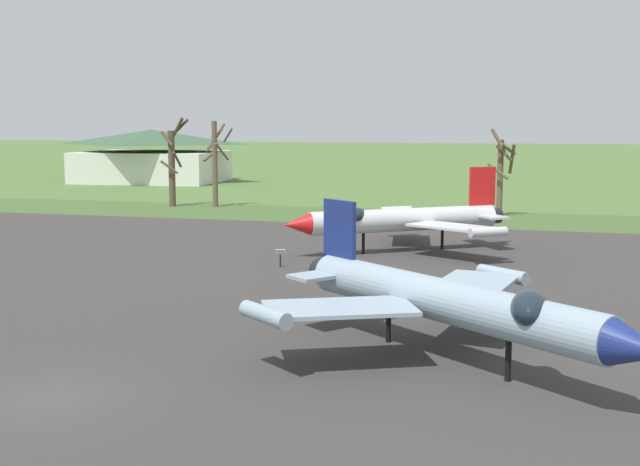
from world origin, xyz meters
The scene contains 10 objects.
ground_plane centered at (0.00, 0.00, 0.00)m, with size 600.00×600.00×0.00m, color #4C6B33.
asphalt_apron centered at (0.00, 15.71, 0.03)m, with size 72.50×52.36×0.05m, color #383533.
grass_verge_strip centered at (0.00, 47.89, 0.03)m, with size 132.50×12.00×0.06m, color #3F5B2C.
jet_fighter_front_right centered at (10.99, 6.73, 2.16)m, with size 13.26×12.40×5.09m.
jet_fighter_rear_center centered at (5.62, 29.49, 2.11)m, with size 13.30×12.26×5.26m.
info_placard_rear_center centered at (-0.08, 22.30, 0.68)m, with size 0.61×0.36×1.07m.
bare_tree_far_left centered at (-20.28, 50.92, 4.28)m, with size 2.42×2.61×8.60m.
bare_tree_left_of_center centered at (-16.13, 51.62, 4.52)m, with size 3.23×3.20×8.24m.
bare_tree_center centered at (10.67, 50.91, 3.99)m, with size 2.40×2.56×7.60m.
visitor_building centered at (-37.62, 80.66, 3.48)m, with size 20.48×15.95×7.13m.
Camera 1 is at (13.71, -19.84, 8.11)m, focal length 45.00 mm.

